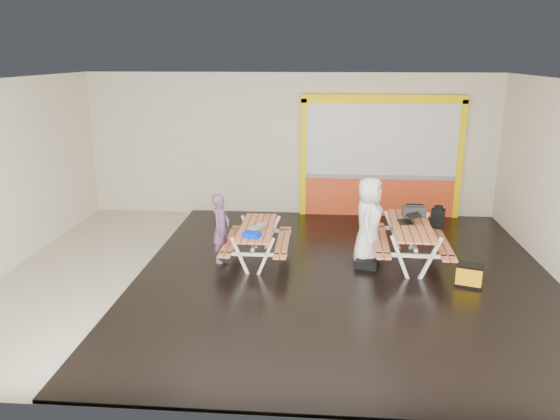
# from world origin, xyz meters

# --- Properties ---
(room) EXTENTS (10.02, 8.02, 3.52)m
(room) POSITION_xyz_m (0.00, 0.00, 1.75)
(room) COLOR #BAB09D
(room) RESTS_ON ground
(deck) EXTENTS (7.50, 7.98, 0.05)m
(deck) POSITION_xyz_m (1.25, 0.00, 0.03)
(deck) COLOR black
(deck) RESTS_ON room
(kiosk) EXTENTS (3.88, 0.16, 3.00)m
(kiosk) POSITION_xyz_m (2.20, 3.93, 1.44)
(kiosk) COLOR #DA451D
(kiosk) RESTS_ON room
(picnic_table_left) EXTENTS (1.25, 1.82, 0.72)m
(picnic_table_left) POSITION_xyz_m (-0.42, 0.63, 0.56)
(picnic_table_left) COLOR #DB7745
(picnic_table_left) RESTS_ON deck
(picnic_table_right) EXTENTS (1.45, 2.09, 0.82)m
(picnic_table_right) POSITION_xyz_m (2.51, 0.76, 0.63)
(picnic_table_right) COLOR #DB7745
(picnic_table_right) RESTS_ON deck
(person_left) EXTENTS (0.41, 0.54, 1.32)m
(person_left) POSITION_xyz_m (-1.08, 0.42, 0.76)
(person_left) COLOR #664266
(person_left) RESTS_ON deck
(person_right) EXTENTS (0.71, 0.93, 1.71)m
(person_right) POSITION_xyz_m (1.70, 0.74, 0.86)
(person_right) COLOR white
(person_right) RESTS_ON deck
(laptop_left) EXTENTS (0.40, 0.38, 0.14)m
(laptop_left) POSITION_xyz_m (-0.41, 0.46, 0.77)
(laptop_left) COLOR silver
(laptop_left) RESTS_ON picnic_table_left
(laptop_right) EXTENTS (0.43, 0.38, 0.17)m
(laptop_right) POSITION_xyz_m (2.46, 0.88, 0.87)
(laptop_right) COLOR black
(laptop_right) RESTS_ON picnic_table_right
(blue_pouch) EXTENTS (0.36, 0.30, 0.09)m
(blue_pouch) POSITION_xyz_m (-0.44, 0.04, 0.77)
(blue_pouch) COLOR #002BEA
(blue_pouch) RESTS_ON picnic_table_left
(toolbox) EXTENTS (0.45, 0.23, 0.26)m
(toolbox) POSITION_xyz_m (2.63, 1.30, 0.92)
(toolbox) COLOR black
(toolbox) RESTS_ON picnic_table_right
(backpack) EXTENTS (0.31, 0.23, 0.46)m
(backpack) POSITION_xyz_m (3.15, 1.52, 0.75)
(backpack) COLOR black
(backpack) RESTS_ON picnic_table_right
(dark_case) EXTENTS (0.46, 0.38, 0.15)m
(dark_case) POSITION_xyz_m (1.67, 0.42, 0.13)
(dark_case) COLOR black
(dark_case) RESTS_ON deck
(fluke_bag) EXTENTS (0.52, 0.42, 0.39)m
(fluke_bag) POSITION_xyz_m (3.38, -0.27, 0.24)
(fluke_bag) COLOR black
(fluke_bag) RESTS_ON deck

